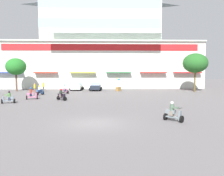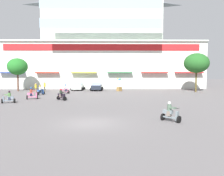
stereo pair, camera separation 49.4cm
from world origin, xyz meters
The scene contains 15 objects.
ground_plane centered at (0.00, 13.00, 0.00)m, with size 128.00×128.00×0.00m, color slate.
colonial_building centered at (0.00, 35.83, 8.93)m, with size 42.18×15.96×21.11m.
plaza_tree_0 centered at (-15.02, 25.51, 4.40)m, with size 3.54×3.61×5.93m.
plaza_tree_1 centered at (16.42, 23.27, 4.99)m, with size 4.21×4.45×6.71m.
parked_car_0 centered at (-4.48, 27.39, 0.77)m, with size 2.49×3.89×1.53m.
parked_car_1 centered at (-0.91, 26.78, 0.77)m, with size 2.47×3.97×1.55m.
scooter_rider_0 centered at (-5.69, 20.73, 0.64)m, with size 1.41×1.36×1.55m.
scooter_rider_1 centered at (-8.79, 14.00, 0.65)m, with size 1.54×0.89×1.58m.
scooter_rider_2 centered at (-4.71, 12.90, 0.62)m, with size 1.41×1.35×1.50m.
scooter_rider_3 centered at (-10.36, 10.45, 0.59)m, with size 1.54×0.80×1.44m.
scooter_rider_4 centered at (-9.15, 19.11, 0.62)m, with size 1.06×1.49×1.49m.
scooter_rider_5 centered at (5.97, 0.52, 0.63)m, with size 1.43×1.40×1.52m.
pedestrian_0 centered at (-9.90, 24.24, 1.00)m, with size 0.47×0.47×1.75m.
pedestrian_1 centered at (-10.63, 21.60, 0.95)m, with size 0.50×0.50×1.67m.
balloon_vendor_cart centered at (3.25, 25.29, 0.91)m, with size 1.05×1.07×2.39m.
Camera 2 is at (1.29, -16.81, 3.92)m, focal length 37.53 mm.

